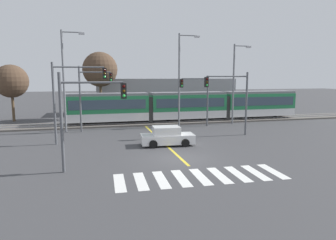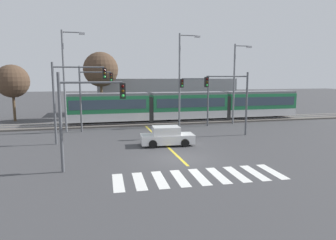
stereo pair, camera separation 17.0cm
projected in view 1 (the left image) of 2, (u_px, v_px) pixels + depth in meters
The scene contains 27 objects.
ground_plane at pixel (181, 159), 20.00m from camera, with size 200.00×200.00×0.00m, color #3D3D3F.
track_bed at pixel (143, 123), 34.95m from camera, with size 120.00×4.00×0.18m, color #56514C.
rail_near at pixel (144, 123), 34.24m from camera, with size 120.00×0.08×0.10m, color #939399.
rail_far at pixel (142, 121), 35.62m from camera, with size 120.00×0.08×0.10m, color #939399.
light_rail_tram at pixel (188, 105), 36.00m from camera, with size 28.00×2.64×3.43m.
crosswalk_stripe_0 at pixel (120, 183), 15.48m from camera, with size 0.56×2.80×0.01m, color silver.
crosswalk_stripe_1 at pixel (141, 181), 15.71m from camera, with size 0.56×2.80×0.01m, color silver.
crosswalk_stripe_2 at pixel (161, 179), 15.94m from camera, with size 0.56×2.80×0.01m, color silver.
crosswalk_stripe_3 at pixel (181, 178), 16.17m from camera, with size 0.56×2.80×0.01m, color silver.
crosswalk_stripe_4 at pixel (201, 177), 16.40m from camera, with size 0.56×2.80×0.01m, color silver.
crosswalk_stripe_5 at pixel (219, 175), 16.63m from camera, with size 0.56×2.80×0.01m, color silver.
crosswalk_stripe_6 at pixel (238, 174), 16.86m from camera, with size 0.56×2.80×0.01m, color silver.
crosswalk_stripe_7 at pixel (256, 173), 17.10m from camera, with size 0.56×2.80×0.01m, color silver.
crosswalk_stripe_8 at pixel (273, 171), 17.33m from camera, with size 0.56×2.80×0.01m, color silver.
lane_centre_line at pixel (161, 141), 25.68m from camera, with size 0.20×15.34×0.01m, color gold.
sedan_crossing at pixel (167, 137), 23.86m from camera, with size 4.31×2.15×1.52m.
traffic_light_far_right at pixel (198, 93), 32.51m from camera, with size 3.25×0.38×5.56m.
traffic_light_mid_right at pixel (232, 93), 27.31m from camera, with size 4.25×0.38×5.85m.
traffic_light_far_left at pixel (91, 90), 29.29m from camera, with size 3.25×0.38×6.47m.
traffic_light_near_left at pixel (85, 107), 16.95m from camera, with size 3.75×0.38×5.68m.
traffic_light_mid_left at pixel (72, 90), 23.94m from camera, with size 4.25×0.38×6.57m.
street_lamp_west at pixel (65, 76), 28.93m from camera, with size 2.22×0.28×9.85m.
street_lamp_centre at pixel (181, 75), 32.20m from camera, with size 2.35×0.28×9.98m.
street_lamp_east at pixel (235, 79), 34.28m from camera, with size 2.12×0.28×9.09m.
bare_tree_far_west at pixel (11, 81), 36.13m from camera, with size 4.00×4.00×6.90m.
bare_tree_west at pixel (100, 70), 37.88m from camera, with size 4.39×4.39×8.54m.
building_backdrop_far at pixel (165, 95), 46.20m from camera, with size 20.69×6.00×5.16m, color gray.
Camera 1 is at (-5.62, -18.61, 5.43)m, focal length 32.00 mm.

